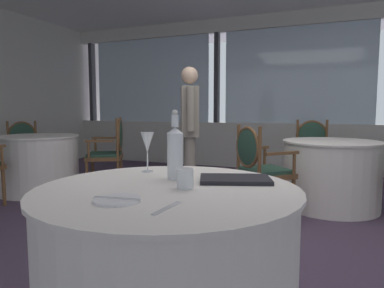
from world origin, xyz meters
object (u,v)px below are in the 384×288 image
water_bottle (175,151)px  diner_person_1 (190,126)px  side_plate (117,200)px  dining_chair_2_2 (111,148)px  dining_chair_2_0 (24,146)px  water_tumbler (185,178)px  menu_book (235,179)px  dining_chair_0_2 (313,149)px  dining_chair_0_0 (258,164)px  wine_glass (147,143)px

water_bottle → diner_person_1: diner_person_1 is taller
side_plate → diner_person_1: 2.85m
side_plate → dining_chair_2_2: dining_chair_2_2 is taller
dining_chair_2_0 → diner_person_1: (2.87, -0.17, 0.37)m
water_tumbler → dining_chair_2_0: 4.65m
water_tumbler → diner_person_1: size_ratio=0.05×
water_tumbler → water_bottle: bearing=126.7°
water_bottle → menu_book: water_bottle is taller
dining_chair_0_2 → dining_chair_2_2: size_ratio=0.97×
menu_book → dining_chair_0_2: 3.46m
dining_chair_0_0 → dining_chair_2_0: size_ratio=1.02×
water_bottle → water_tumbler: water_bottle is taller
side_plate → dining_chair_2_0: (-3.70, 2.89, -0.22)m
side_plate → dining_chair_2_0: 4.70m
water_bottle → diner_person_1: 2.41m
water_tumbler → dining_chair_0_0: dining_chair_0_0 is taller
menu_book → dining_chair_2_0: size_ratio=0.37×
dining_chair_2_0 → dining_chair_2_2: (1.66, -0.06, 0.04)m
dining_chair_2_0 → dining_chair_0_2: bearing=46.4°
water_tumbler → dining_chair_2_2: size_ratio=0.09×
dining_chair_0_0 → diner_person_1: size_ratio=0.59×
menu_book → dining_chair_0_0: dining_chair_0_0 is taller
dining_chair_2_0 → diner_person_1: bearing=28.7°
dining_chair_0_0 → dining_chair_0_2: bearing=30.1°
menu_book → dining_chair_0_2: bearing=67.3°
diner_person_1 → side_plate: bearing=81.7°
side_plate → water_tumbler: water_tumbler is taller
wine_glass → dining_chair_2_0: size_ratio=0.24×
menu_book → dining_chair_2_2: 3.30m
wine_glass → diner_person_1: bearing=106.4°
menu_book → dining_chair_0_2: size_ratio=0.35×
side_plate → menu_book: 0.61m
water_bottle → dining_chair_2_0: bearing=146.9°
water_tumbler → side_plate: bearing=-117.3°
side_plate → water_tumbler: (0.15, 0.30, 0.04)m
side_plate → dining_chair_0_2: dining_chair_0_2 is taller
water_bottle → dining_chair_2_2: 3.16m
water_tumbler → diner_person_1: (-0.98, 2.43, 0.11)m
wine_glass → dining_chair_2_2: bearing=129.3°
wine_glass → water_tumbler: 0.47m
menu_book → dining_chair_0_0: (-0.25, 1.84, -0.21)m
dining_chair_2_0 → diner_person_1: size_ratio=0.58×
wine_glass → dining_chair_0_0: 1.83m
wine_glass → menu_book: (0.52, -0.07, -0.15)m
dining_chair_2_0 → dining_chair_2_2: bearing=30.1°
water_bottle → menu_book: size_ratio=1.03×
side_plate → dining_chair_2_2: (-2.03, 2.83, -0.18)m
water_tumbler → dining_chair_0_2: size_ratio=0.09×
water_tumbler → dining_chair_0_0: (-0.08, 2.07, -0.24)m
side_plate → water_tumbler: size_ratio=2.07×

